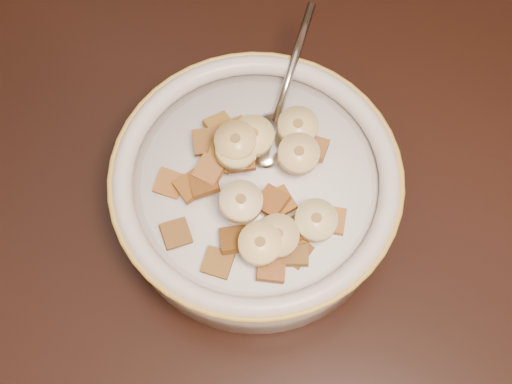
% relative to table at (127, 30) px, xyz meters
% --- Properties ---
extents(floor, '(4.00, 4.50, 0.10)m').
position_rel_table_xyz_m(floor, '(0.00, 0.00, -0.78)').
color(floor, '#422816').
rests_on(floor, ground).
extents(table, '(1.41, 0.91, 0.04)m').
position_rel_table_xyz_m(table, '(0.00, 0.00, 0.00)').
color(table, black).
rests_on(table, floor).
extents(cereal_bowl, '(0.21, 0.21, 0.05)m').
position_rel_table_xyz_m(cereal_bowl, '(0.20, -0.12, 0.05)').
color(cereal_bowl, '#BBB1A6').
rests_on(cereal_bowl, table).
extents(milk, '(0.18, 0.18, 0.00)m').
position_rel_table_xyz_m(milk, '(0.20, -0.12, 0.07)').
color(milk, white).
rests_on(milk, cereal_bowl).
extents(spoon, '(0.05, 0.06, 0.01)m').
position_rel_table_xyz_m(spoon, '(0.19, -0.09, 0.08)').
color(spoon, '#B0B0B0').
rests_on(spoon, cereal_bowl).
extents(cereal_square_0, '(0.03, 0.03, 0.01)m').
position_rel_table_xyz_m(cereal_square_0, '(0.25, -0.17, 0.08)').
color(cereal_square_0, brown).
rests_on(cereal_square_0, milk).
extents(cereal_square_1, '(0.02, 0.02, 0.01)m').
position_rel_table_xyz_m(cereal_square_1, '(0.25, -0.16, 0.08)').
color(cereal_square_1, brown).
rests_on(cereal_square_1, milk).
extents(cereal_square_2, '(0.02, 0.02, 0.01)m').
position_rel_table_xyz_m(cereal_square_2, '(0.26, -0.13, 0.08)').
color(cereal_square_2, '#936320').
rests_on(cereal_square_2, milk).
extents(cereal_square_3, '(0.03, 0.03, 0.01)m').
position_rel_table_xyz_m(cereal_square_3, '(0.24, -0.15, 0.08)').
color(cereal_square_3, brown).
rests_on(cereal_square_3, milk).
extents(cereal_square_4, '(0.03, 0.03, 0.01)m').
position_rel_table_xyz_m(cereal_square_4, '(0.15, -0.10, 0.08)').
color(cereal_square_4, olive).
rests_on(cereal_square_4, milk).
extents(cereal_square_5, '(0.03, 0.03, 0.01)m').
position_rel_table_xyz_m(cereal_square_5, '(0.16, -0.15, 0.09)').
color(cereal_square_5, brown).
rests_on(cereal_square_5, milk).
extents(cereal_square_6, '(0.03, 0.03, 0.01)m').
position_rel_table_xyz_m(cereal_square_6, '(0.24, -0.15, 0.08)').
color(cereal_square_6, '#8C5F16').
rests_on(cereal_square_6, milk).
extents(cereal_square_7, '(0.02, 0.02, 0.01)m').
position_rel_table_xyz_m(cereal_square_7, '(0.23, -0.08, 0.08)').
color(cereal_square_7, brown).
rests_on(cereal_square_7, milk).
extents(cereal_square_8, '(0.03, 0.03, 0.01)m').
position_rel_table_xyz_m(cereal_square_8, '(0.15, -0.11, 0.09)').
color(cereal_square_8, brown).
rests_on(cereal_square_8, milk).
extents(cereal_square_9, '(0.03, 0.03, 0.01)m').
position_rel_table_xyz_m(cereal_square_9, '(0.18, -0.12, 0.09)').
color(cereal_square_9, brown).
rests_on(cereal_square_9, milk).
extents(cereal_square_10, '(0.02, 0.02, 0.01)m').
position_rel_table_xyz_m(cereal_square_10, '(0.17, -0.12, 0.09)').
color(cereal_square_10, brown).
rests_on(cereal_square_10, milk).
extents(cereal_square_11, '(0.03, 0.03, 0.01)m').
position_rel_table_xyz_m(cereal_square_11, '(0.20, -0.18, 0.08)').
color(cereal_square_11, brown).
rests_on(cereal_square_11, milk).
extents(cereal_square_12, '(0.02, 0.02, 0.01)m').
position_rel_table_xyz_m(cereal_square_12, '(0.14, -0.15, 0.08)').
color(cereal_square_12, brown).
rests_on(cereal_square_12, milk).
extents(cereal_square_13, '(0.02, 0.02, 0.01)m').
position_rel_table_xyz_m(cereal_square_13, '(0.22, -0.14, 0.09)').
color(cereal_square_13, brown).
rests_on(cereal_square_13, milk).
extents(cereal_square_14, '(0.03, 0.03, 0.01)m').
position_rel_table_xyz_m(cereal_square_14, '(0.16, -0.19, 0.08)').
color(cereal_square_14, brown).
rests_on(cereal_square_14, milk).
extents(cereal_square_15, '(0.03, 0.03, 0.01)m').
position_rel_table_xyz_m(cereal_square_15, '(0.17, -0.10, 0.09)').
color(cereal_square_15, brown).
rests_on(cereal_square_15, milk).
extents(cereal_square_16, '(0.03, 0.03, 0.01)m').
position_rel_table_xyz_m(cereal_square_16, '(0.16, -0.15, 0.08)').
color(cereal_square_16, brown).
rests_on(cereal_square_16, milk).
extents(cereal_square_17, '(0.03, 0.03, 0.01)m').
position_rel_table_xyz_m(cereal_square_17, '(0.24, -0.18, 0.08)').
color(cereal_square_17, brown).
rests_on(cereal_square_17, milk).
extents(cereal_square_18, '(0.02, 0.02, 0.01)m').
position_rel_table_xyz_m(cereal_square_18, '(0.20, -0.20, 0.08)').
color(cereal_square_18, brown).
rests_on(cereal_square_18, milk).
extents(cereal_square_19, '(0.02, 0.02, 0.01)m').
position_rel_table_xyz_m(cereal_square_19, '(0.16, -0.14, 0.09)').
color(cereal_square_19, '#945930').
rests_on(cereal_square_19, milk).
extents(cereal_square_20, '(0.03, 0.03, 0.01)m').
position_rel_table_xyz_m(cereal_square_20, '(0.22, -0.14, 0.09)').
color(cereal_square_20, brown).
rests_on(cereal_square_20, milk).
extents(banana_slice_0, '(0.04, 0.04, 0.01)m').
position_rel_table_xyz_m(banana_slice_0, '(0.21, -0.08, 0.09)').
color(banana_slice_0, '#D4BC70').
rests_on(banana_slice_0, milk).
extents(banana_slice_1, '(0.04, 0.04, 0.01)m').
position_rel_table_xyz_m(banana_slice_1, '(0.25, -0.14, 0.09)').
color(banana_slice_1, '#F1E8A3').
rests_on(banana_slice_1, milk).
extents(banana_slice_2, '(0.04, 0.04, 0.01)m').
position_rel_table_xyz_m(banana_slice_2, '(0.20, -0.16, 0.10)').
color(banana_slice_2, beige).
rests_on(banana_slice_2, milk).
extents(banana_slice_3, '(0.04, 0.04, 0.01)m').
position_rel_table_xyz_m(banana_slice_3, '(0.22, -0.10, 0.10)').
color(banana_slice_3, '#D9BB7A').
rests_on(banana_slice_3, milk).
extents(banana_slice_4, '(0.04, 0.04, 0.01)m').
position_rel_table_xyz_m(banana_slice_4, '(0.18, -0.10, 0.10)').
color(banana_slice_4, '#DABC77').
rests_on(banana_slice_4, milk).
extents(banana_slice_5, '(0.04, 0.04, 0.01)m').
position_rel_table_xyz_m(banana_slice_5, '(0.18, -0.12, 0.11)').
color(banana_slice_5, tan).
rests_on(banana_slice_5, milk).
extents(banana_slice_6, '(0.04, 0.04, 0.01)m').
position_rel_table_xyz_m(banana_slice_6, '(0.18, -0.12, 0.10)').
color(banana_slice_6, '#DBCE7B').
rests_on(banana_slice_6, milk).
extents(banana_slice_7, '(0.03, 0.04, 0.01)m').
position_rel_table_xyz_m(banana_slice_7, '(0.23, -0.16, 0.09)').
color(banana_slice_7, '#DCBF7E').
rests_on(banana_slice_7, milk).
extents(banana_slice_8, '(0.04, 0.04, 0.01)m').
position_rel_table_xyz_m(banana_slice_8, '(0.22, -0.18, 0.10)').
color(banana_slice_8, '#EED07C').
rests_on(banana_slice_8, milk).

